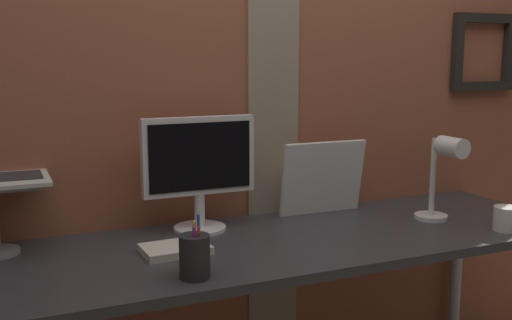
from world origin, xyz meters
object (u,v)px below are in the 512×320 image
at_px(desk_lamp, 444,170).
at_px(coffee_mug, 507,219).
at_px(monitor, 199,164).
at_px(pen_cup, 195,256).
at_px(whiteboard_panel, 323,178).

distance_m(desk_lamp, coffee_mug, 0.27).
xyz_separation_m(monitor, pen_cup, (-0.16, -0.43, -0.17)).
xyz_separation_m(monitor, coffee_mug, (0.97, -0.43, -0.19)).
distance_m(whiteboard_panel, coffee_mug, 0.66).
bearing_deg(desk_lamp, pen_cup, -170.20).
bearing_deg(monitor, desk_lamp, -17.32).
bearing_deg(monitor, whiteboard_panel, 2.84).
height_order(desk_lamp, pen_cup, desk_lamp).
bearing_deg(whiteboard_panel, monitor, -177.16).
distance_m(monitor, pen_cup, 0.49).
bearing_deg(pen_cup, whiteboard_panel, 34.67).
xyz_separation_m(desk_lamp, coffee_mug, (0.14, -0.17, -0.15)).
xyz_separation_m(whiteboard_panel, coffee_mug, (0.47, -0.45, -0.10)).
xyz_separation_m(desk_lamp, pen_cup, (-0.98, -0.17, -0.13)).
xyz_separation_m(whiteboard_panel, pen_cup, (-0.65, -0.45, -0.08)).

